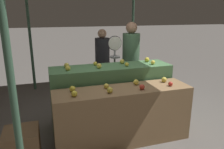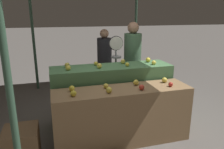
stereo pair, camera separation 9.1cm
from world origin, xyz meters
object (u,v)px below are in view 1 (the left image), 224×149
Objects in this scene: produce_scale at (115,57)px; person_customer_left at (102,58)px; wooden_crate_side at (22,146)px; person_vendor_at_scale at (131,58)px.

produce_scale is 0.96× the size of person_customer_left.
wooden_crate_side is (-1.74, -2.21, -0.70)m from person_customer_left.
person_customer_left reaches higher than produce_scale.
person_vendor_at_scale is 3.91× the size of wooden_crate_side.
person_customer_left is (-0.42, 0.79, -0.12)m from person_vendor_at_scale.
person_customer_left is at bearing 88.73° from produce_scale.
person_vendor_at_scale is at bearing 98.95° from person_customer_left.
person_customer_left is at bearing -47.12° from person_vendor_at_scale.
produce_scale is 1.06m from person_customer_left.
person_vendor_at_scale is (0.44, 0.25, -0.08)m from produce_scale.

